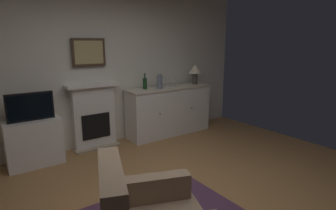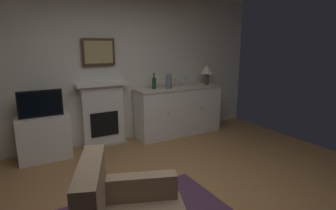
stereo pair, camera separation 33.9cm
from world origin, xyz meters
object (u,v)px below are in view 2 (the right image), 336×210
framed_picture (99,52)px  sideboard_cabinet (179,111)px  table_lamp (207,71)px  wine_glass_left (175,81)px  tv_cabinet (44,138)px  wine_glass_center (180,81)px  fireplace_unit (103,114)px  wine_glass_right (185,80)px  tv_set (40,104)px  vase_decorative (169,81)px  wine_bottle (154,83)px

framed_picture → sideboard_cabinet: size_ratio=0.32×
table_lamp → wine_glass_left: table_lamp is taller
tv_cabinet → wine_glass_center: bearing=-0.2°
fireplace_unit → sideboard_cabinet: fireplace_unit is taller
wine_glass_left → wine_glass_right: size_ratio=1.00×
framed_picture → wine_glass_right: bearing=-7.7°
fireplace_unit → table_lamp: (2.09, -0.18, 0.66)m
sideboard_cabinet → tv_cabinet: (-2.42, 0.02, -0.13)m
wine_glass_left → tv_set: size_ratio=0.27×
framed_picture → vase_decorative: bearing=-12.9°
wine_glass_center → tv_cabinet: 2.55m
tv_cabinet → framed_picture: bearing=12.0°
wine_bottle → sideboard_cabinet: bearing=-5.6°
wine_glass_right → table_lamp: bearing=-1.0°
wine_glass_left → fireplace_unit: bearing=172.6°
fireplace_unit → sideboard_cabinet: bearing=-7.0°
sideboard_cabinet → tv_set: tv_set is taller
sideboard_cabinet → wine_glass_right: (0.14, 0.01, 0.59)m
wine_glass_left → tv_cabinet: size_ratio=0.22×
framed_picture → table_lamp: bearing=-6.1°
vase_decorative → tv_set: bearing=178.9°
fireplace_unit → table_lamp: size_ratio=2.75×
table_lamp → wine_bottle: bearing=177.5°
wine_glass_center → tv_set: size_ratio=0.27×
sideboard_cabinet → tv_set: bearing=-179.8°
table_lamp → vase_decorative: (-0.90, -0.05, -0.14)m
sideboard_cabinet → wine_bottle: 0.77m
sideboard_cabinet → table_lamp: 0.98m
framed_picture → tv_cabinet: 1.61m
wine_glass_left → vase_decorative: bearing=-163.3°
wine_bottle → wine_glass_left: wine_bottle is taller
table_lamp → wine_glass_center: table_lamp is taller
sideboard_cabinet → framed_picture: bearing=171.3°
fireplace_unit → wine_glass_center: (1.47, -0.17, 0.50)m
wine_glass_left → vase_decorative: (-0.17, -0.05, 0.02)m
framed_picture → wine_glass_center: 1.59m
table_lamp → tv_cabinet: bearing=179.7°
wine_glass_left → wine_glass_center: size_ratio=1.00×
wine_glass_center → vase_decorative: (-0.28, -0.06, 0.02)m
framed_picture → wine_glass_right: 1.69m
fireplace_unit → table_lamp: 2.20m
wine_glass_left → vase_decorative: 0.18m
wine_glass_center → table_lamp: bearing=-0.6°
fireplace_unit → tv_set: size_ratio=1.77×
sideboard_cabinet → wine_bottle: wine_bottle is taller
wine_glass_right → fireplace_unit: bearing=173.9°
wine_glass_center → vase_decorative: 0.29m
wine_glass_center → vase_decorative: vase_decorative is taller
wine_glass_left → tv_set: bearing=-179.8°
wine_bottle → tv_set: (-1.91, -0.06, -0.16)m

